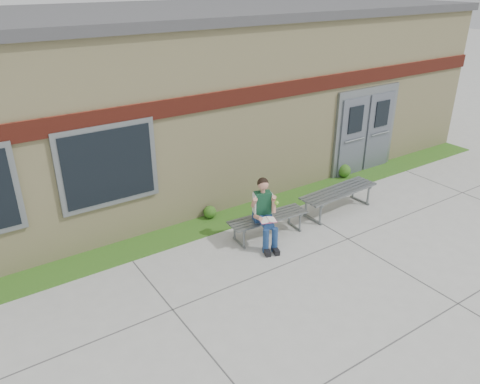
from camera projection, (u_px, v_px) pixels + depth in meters
ground at (329, 266)px, 8.74m from camera, size 80.00×80.00×0.00m
grass_strip at (250, 212)px, 10.69m from camera, size 16.00×0.80×0.02m
school_building at (177, 92)px, 12.34m from camera, size 16.20×6.22×4.20m
bench_left at (268, 221)px, 9.62m from camera, size 1.74×0.60×0.44m
bench_right at (338, 195)px, 10.60m from camera, size 2.02×0.66×0.52m
girl at (265, 212)px, 9.19m from camera, size 0.58×0.89×1.37m
shrub_mid at (210, 212)px, 10.35m from camera, size 0.28×0.28×0.28m
shrub_east at (344, 171)px, 12.43m from camera, size 0.35×0.35×0.35m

